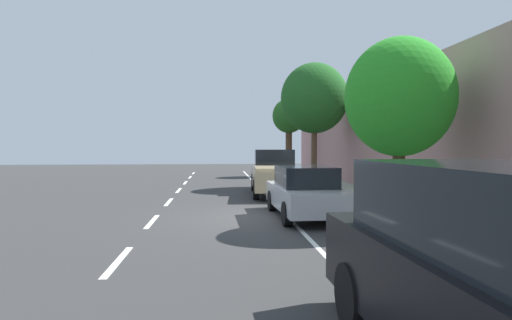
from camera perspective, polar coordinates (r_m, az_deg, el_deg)
The scene contains 14 objects.
ground at distance 13.17m, azimuth 1.20°, elevation -7.45°, with size 72.37×72.37×0.00m, color #343434.
sidewalk at distance 14.10m, azimuth 17.07°, elevation -6.60°, with size 3.25×45.23×0.15m, color #A7B19D.
curb_edge at distance 13.56m, azimuth 10.33°, elevation -6.89°, with size 0.16×45.23×0.15m, color gray.
lane_stripe_centre at distance 12.72m, azimuth -13.45°, elevation -7.82°, with size 0.14×44.20×0.01m.
lane_stripe_bike_edge at distance 13.26m, azimuth 4.14°, elevation -7.37°, with size 0.12×45.23×0.01m, color white.
building_facade at distance 14.76m, azimuth 23.94°, elevation 3.32°, with size 0.50×45.23×5.09m, color tan.
parked_suv_black_second at distance 4.48m, azimuth 29.81°, elevation -12.97°, with size 2.05×4.74×1.99m.
parked_sedan_silver_mid at distance 13.11m, azimuth 6.49°, elevation -4.19°, with size 1.92×4.44×1.52m.
parked_pickup_tan_far at distance 18.94m, azimuth 2.55°, elevation -1.82°, with size 2.25×5.40×1.95m.
bicycle_at_curb at distance 22.84m, azimuth 2.78°, elevation -2.46°, with size 1.66×0.74×0.78m.
cyclist_with_backpack at distance 22.38m, azimuth 3.51°, elevation -0.75°, with size 0.47×0.61×1.77m.
street_tree_mid_block at distance 12.48m, azimuth 18.26°, elevation 7.74°, with size 2.93×2.93×4.91m.
street_tree_far_end at distance 22.51m, azimuth 7.64°, elevation 7.98°, with size 3.40×3.40×6.17m.
street_tree_corner at distance 30.25m, azimuth 4.32°, elevation 5.56°, with size 2.27×2.27×5.21m.
Camera 1 is at (-1.41, -12.91, 2.16)m, focal length 30.58 mm.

